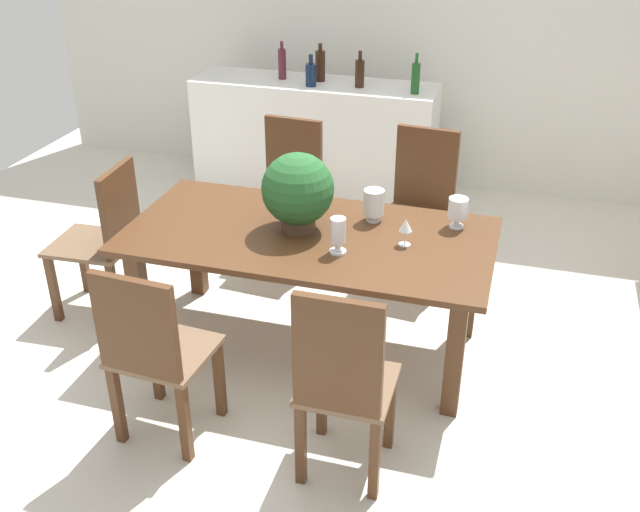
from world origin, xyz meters
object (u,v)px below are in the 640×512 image
(chair_near_right, at_px, (343,381))
(chair_near_left, at_px, (152,349))
(wine_bottle_dark, at_px, (282,63))
(chair_head_end, at_px, (106,235))
(chair_far_left, at_px, (289,186))
(chair_far_right, at_px, (420,200))
(crystal_vase_right, at_px, (374,203))
(kitchen_counter, at_px, (315,142))
(wine_bottle_amber, at_px, (416,78))
(wine_bottle_green, at_px, (320,65))
(crystal_vase_left, at_px, (338,233))
(wine_glass, at_px, (406,226))
(flower_centerpiece, at_px, (298,191))
(crystal_vase_center_near, at_px, (458,209))
(dining_table, at_px, (309,250))
(wine_bottle_tall, at_px, (360,73))
(wine_bottle_clear, at_px, (311,74))

(chair_near_right, height_order, chair_near_left, chair_near_right)
(chair_near_right, bearing_deg, wine_bottle_dark, -66.98)
(chair_near_right, relative_size, chair_head_end, 1.05)
(chair_far_left, bearing_deg, wine_bottle_dark, 114.67)
(chair_near_left, bearing_deg, chair_far_right, -110.96)
(crystal_vase_right, bearing_deg, kitchen_counter, 116.19)
(chair_near_right, xyz_separation_m, wine_bottle_amber, (-0.22, 2.93, 0.55))
(kitchen_counter, bearing_deg, wine_bottle_green, 52.39)
(crystal_vase_left, distance_m, wine_glass, 0.36)
(crystal_vase_right, bearing_deg, wine_bottle_dark, 122.42)
(crystal_vase_left, bearing_deg, chair_near_left, -129.75)
(crystal_vase_right, bearing_deg, chair_far_right, 77.88)
(flower_centerpiece, bearing_deg, chair_near_right, -62.74)
(wine_bottle_dark, bearing_deg, wine_bottle_amber, -6.18)
(crystal_vase_center_near, bearing_deg, dining_table, -158.60)
(dining_table, bearing_deg, crystal_vase_center_near, 21.40)
(chair_near_left, height_order, crystal_vase_center_near, chair_near_left)
(wine_bottle_tall, xyz_separation_m, wine_bottle_clear, (-0.36, -0.08, -0.02))
(crystal_vase_left, xyz_separation_m, kitchen_counter, (-0.79, 2.22, -0.35))
(wine_bottle_dark, relative_size, wine_bottle_tall, 1.07)
(chair_near_left, distance_m, wine_bottle_dark, 3.12)
(wine_bottle_dark, bearing_deg, wine_bottle_tall, -5.38)
(wine_glass, xyz_separation_m, wine_bottle_tall, (-0.74, 2.00, 0.25))
(chair_head_end, xyz_separation_m, crystal_vase_center_near, (2.04, 0.29, 0.30))
(crystal_vase_right, distance_m, wine_bottle_green, 2.05)
(crystal_vase_center_near, xyz_separation_m, kitchen_counter, (-1.34, 1.75, -0.35))
(chair_far_right, distance_m, kitchen_counter, 1.49)
(crystal_vase_right, distance_m, kitchen_counter, 2.03)
(wine_bottle_clear, bearing_deg, flower_centerpiece, -75.13)
(dining_table, xyz_separation_m, chair_far_right, (0.46, 0.98, -0.07))
(wine_bottle_green, height_order, wine_bottle_clear, wine_bottle_green)
(kitchen_counter, bearing_deg, crystal_vase_center_near, -52.44)
(chair_near_left, bearing_deg, dining_table, -110.99)
(flower_centerpiece, height_order, wine_bottle_dark, wine_bottle_dark)
(crystal_vase_right, bearing_deg, wine_glass, -47.04)
(crystal_vase_center_near, xyz_separation_m, wine_bottle_clear, (-1.34, 1.63, 0.24))
(crystal_vase_center_near, distance_m, wine_bottle_dark, 2.41)
(crystal_vase_center_near, height_order, wine_bottle_tall, wine_bottle_tall)
(crystal_vase_center_near, distance_m, kitchen_counter, 2.23)
(wine_bottle_green, distance_m, wine_bottle_amber, 0.79)
(crystal_vase_center_near, bearing_deg, chair_near_left, -133.81)
(crystal_vase_left, height_order, crystal_vase_center_near, crystal_vase_left)
(chair_far_left, distance_m, crystal_vase_right, 1.08)
(flower_centerpiece, relative_size, crystal_vase_left, 2.23)
(dining_table, relative_size, chair_near_left, 2.06)
(chair_far_left, height_order, wine_bottle_tall, wine_bottle_tall)
(chair_far_left, relative_size, kitchen_counter, 0.52)
(chair_near_left, height_order, flower_centerpiece, flower_centerpiece)
(dining_table, distance_m, wine_bottle_tall, 2.07)
(chair_near_right, relative_size, crystal_vase_center_near, 5.90)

